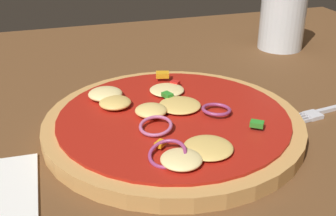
# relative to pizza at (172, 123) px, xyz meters

# --- Properties ---
(dining_table) EXTENTS (1.13, 0.98, 0.04)m
(dining_table) POSITION_rel_pizza_xyz_m (-0.02, -0.01, -0.03)
(dining_table) COLOR brown
(dining_table) RESTS_ON ground
(pizza) EXTENTS (0.29, 0.29, 0.03)m
(pizza) POSITION_rel_pizza_xyz_m (0.00, 0.00, 0.00)
(pizza) COLOR tan
(pizza) RESTS_ON dining_table
(fork) EXTENTS (0.17, 0.04, 0.01)m
(fork) POSITION_rel_pizza_xyz_m (0.20, -0.01, -0.01)
(fork) COLOR silver
(fork) RESTS_ON dining_table
(beer_glass) EXTENTS (0.08, 0.08, 0.12)m
(beer_glass) POSITION_rel_pizza_xyz_m (0.28, 0.23, 0.04)
(beer_glass) COLOR silver
(beer_glass) RESTS_ON dining_table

